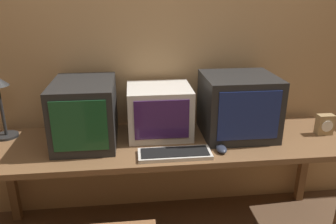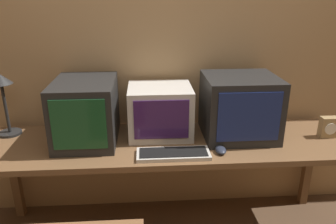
# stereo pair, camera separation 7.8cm
# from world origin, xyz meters

# --- Properties ---
(wall_back) EXTENTS (8.00, 0.08, 2.60)m
(wall_back) POSITION_xyz_m (0.00, 1.13, 1.31)
(wall_back) COLOR tan
(wall_back) RESTS_ON ground_plane
(desk) EXTENTS (2.30, 0.62, 0.70)m
(desk) POSITION_xyz_m (0.00, 0.76, 0.64)
(desk) COLOR brown
(desk) RESTS_ON ground_plane
(monitor_left) EXTENTS (0.37, 0.48, 0.39)m
(monitor_left) POSITION_xyz_m (-0.51, 0.82, 0.90)
(monitor_left) COLOR black
(monitor_left) RESTS_ON desk
(monitor_center) EXTENTS (0.41, 0.36, 0.32)m
(monitor_center) POSITION_xyz_m (-0.04, 0.88, 0.87)
(monitor_center) COLOR beige
(monitor_center) RESTS_ON desk
(monitor_right) EXTENTS (0.46, 0.42, 0.40)m
(monitor_right) POSITION_xyz_m (0.46, 0.82, 0.90)
(monitor_right) COLOR black
(monitor_right) RESTS_ON desk
(keyboard_main) EXTENTS (0.42, 0.16, 0.03)m
(keyboard_main) POSITION_xyz_m (0.02, 0.56, 0.72)
(keyboard_main) COLOR beige
(keyboard_main) RESTS_ON desk
(mouse_near_keyboard) EXTENTS (0.06, 0.10, 0.04)m
(mouse_near_keyboard) POSITION_xyz_m (0.30, 0.58, 0.72)
(mouse_near_keyboard) COLOR #282D3D
(mouse_near_keyboard) RESTS_ON desk
(desk_clock) EXTENTS (0.11, 0.06, 0.14)m
(desk_clock) POSITION_xyz_m (1.04, 0.75, 0.77)
(desk_clock) COLOR #A38456
(desk_clock) RESTS_ON desk
(desk_lamp) EXTENTS (0.15, 0.15, 0.41)m
(desk_lamp) POSITION_xyz_m (-1.04, 0.94, 0.99)
(desk_lamp) COLOR black
(desk_lamp) RESTS_ON desk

